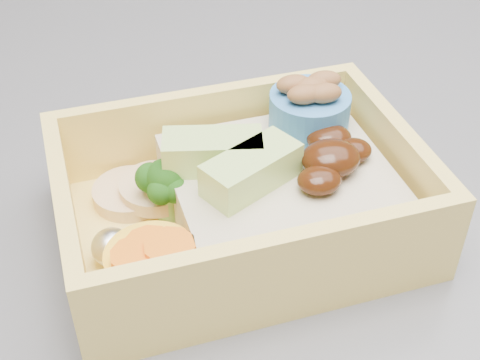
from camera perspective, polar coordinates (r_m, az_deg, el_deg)
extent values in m
cube|color=brown|center=(1.82, -5.31, 14.52)|extent=(3.20, 0.60, 0.90)
cube|color=#39393E|center=(0.49, 10.77, 0.33)|extent=(1.24, 0.84, 0.04)
cube|color=#FFDC69|center=(0.41, 0.00, -3.89)|extent=(0.22, 0.17, 0.01)
cube|color=#FFDC69|center=(0.44, -2.74, 4.89)|extent=(0.21, 0.03, 0.05)
cube|color=#FFDC69|center=(0.34, 3.59, -7.89)|extent=(0.21, 0.03, 0.05)
cube|color=#FFDC69|center=(0.42, 12.93, 1.93)|extent=(0.02, 0.13, 0.05)
cube|color=#FFDC69|center=(0.38, -14.50, -3.52)|extent=(0.02, 0.13, 0.05)
cube|color=tan|center=(0.40, 3.46, -0.98)|extent=(0.14, 0.13, 0.03)
ellipsoid|color=black|center=(0.38, 7.75, 1.86)|extent=(0.04, 0.03, 0.02)
ellipsoid|color=black|center=(0.40, 7.61, 3.53)|extent=(0.03, 0.03, 0.02)
ellipsoid|color=black|center=(0.37, 6.79, -0.02)|extent=(0.03, 0.02, 0.01)
ellipsoid|color=black|center=(0.40, 9.58, 2.50)|extent=(0.02, 0.02, 0.01)
cube|color=#BEE678|center=(0.37, 0.99, 0.87)|extent=(0.06, 0.05, 0.02)
cube|color=#BEE678|center=(0.39, -2.34, 2.43)|extent=(0.06, 0.03, 0.02)
cylinder|color=#84B863|center=(0.40, -6.16, -2.12)|extent=(0.01, 0.01, 0.02)
sphere|color=#1C5112|center=(0.39, -6.36, 0.17)|extent=(0.02, 0.02, 0.02)
sphere|color=#1C5112|center=(0.39, -5.19, 0.56)|extent=(0.02, 0.02, 0.02)
sphere|color=#1C5112|center=(0.39, -7.66, 0.19)|extent=(0.02, 0.02, 0.02)
sphere|color=#1C5112|center=(0.38, -5.57, -0.84)|extent=(0.02, 0.02, 0.02)
sphere|color=#1C5112|center=(0.38, -6.77, -0.97)|extent=(0.02, 0.02, 0.02)
sphere|color=#1C5112|center=(0.40, -6.65, 0.68)|extent=(0.02, 0.02, 0.02)
cylinder|color=yellow|center=(0.36, -7.45, -7.47)|extent=(0.05, 0.05, 0.02)
cylinder|color=orange|center=(0.35, -7.75, -5.55)|extent=(0.03, 0.03, 0.00)
cylinder|color=orange|center=(0.35, -8.82, -6.44)|extent=(0.03, 0.03, 0.00)
cylinder|color=orange|center=(0.35, -6.02, -5.73)|extent=(0.03, 0.03, 0.00)
cylinder|color=tan|center=(0.42, -9.39, -1.13)|extent=(0.05, 0.05, 0.01)
cylinder|color=tan|center=(0.41, -7.12, -0.69)|extent=(0.05, 0.05, 0.01)
ellipsoid|color=silver|center=(0.43, -4.87, 1.21)|extent=(0.02, 0.02, 0.02)
ellipsoid|color=silver|center=(0.38, -10.88, -5.65)|extent=(0.02, 0.02, 0.02)
cylinder|color=#3B83CC|center=(0.42, 5.94, 5.91)|extent=(0.05, 0.05, 0.02)
ellipsoid|color=brown|center=(0.41, 6.10, 7.93)|extent=(0.02, 0.02, 0.01)
ellipsoid|color=brown|center=(0.42, 7.18, 8.44)|extent=(0.02, 0.02, 0.01)
ellipsoid|color=brown|center=(0.41, 4.61, 8.14)|extent=(0.02, 0.02, 0.01)
ellipsoid|color=brown|center=(0.41, 7.19, 7.37)|extent=(0.02, 0.02, 0.01)
ellipsoid|color=brown|center=(0.40, 5.56, 7.30)|extent=(0.02, 0.02, 0.01)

